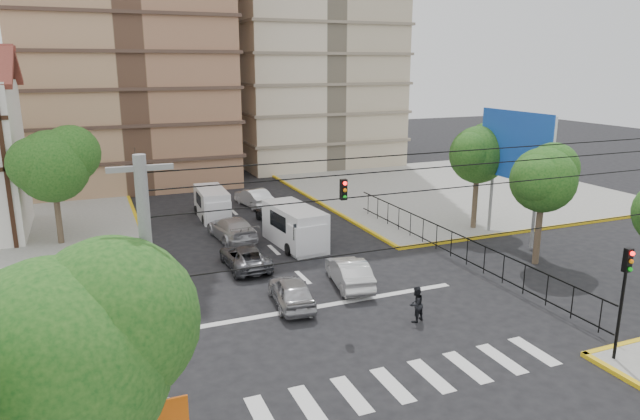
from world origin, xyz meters
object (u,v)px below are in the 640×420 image
van_left_lane (213,205)px  car_white_front_right (349,272)px  pedestrian_crosswalk (416,304)px  traffic_light_nw (141,223)px  traffic_light_se (624,285)px  van_right_lane (296,228)px  car_silver_front_left (291,291)px

van_left_lane → car_white_front_right: 16.02m
pedestrian_crosswalk → traffic_light_nw: bearing=-62.6°
traffic_light_se → van_right_lane: bearing=109.4°
traffic_light_nw → traffic_light_se: bearing=-45.0°
van_left_lane → van_right_lane: bearing=-66.6°
car_silver_front_left → car_white_front_right: size_ratio=0.93×
van_left_lane → pedestrian_crosswalk: bearing=-75.7°
van_right_lane → traffic_light_se: bearing=-76.0°
traffic_light_se → traffic_light_nw: (-15.60, 15.60, 0.00)m
car_white_front_right → traffic_light_nw: bearing=-16.8°
van_left_lane → traffic_light_se: bearing=-68.1°
traffic_light_se → car_white_front_right: size_ratio=1.00×
pedestrian_crosswalk → car_white_front_right: bearing=-99.2°
traffic_light_se → car_silver_front_left: bearing=134.8°
traffic_light_se → van_left_lane: bearing=110.1°
car_silver_front_left → pedestrian_crosswalk: pedestrian_crosswalk is taller
traffic_light_se → traffic_light_nw: bearing=135.0°
van_right_lane → car_silver_front_left: (-3.28, -8.28, -0.50)m
van_left_lane → pedestrian_crosswalk: 20.97m
car_white_front_right → van_right_lane: bearing=-78.1°
traffic_light_se → car_silver_front_left: size_ratio=1.07×
car_silver_front_left → car_white_front_right: bearing=-155.4°
traffic_light_nw → pedestrian_crosswalk: size_ratio=2.73×
van_right_lane → car_white_front_right: size_ratio=1.28×
traffic_light_se → van_left_lane: (-9.67, 26.41, -2.06)m
van_left_lane → pedestrian_crosswalk: (4.56, -20.47, -0.25)m
van_left_lane → car_white_front_right: bearing=-75.1°
car_white_front_right → pedestrian_crosswalk: size_ratio=2.74×
car_silver_front_left → traffic_light_se: bearing=141.3°
traffic_light_se → car_white_front_right: bearing=119.2°
van_right_lane → van_left_lane: van_right_lane is taller
traffic_light_se → van_left_lane: traffic_light_se is taller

